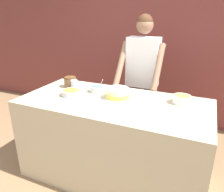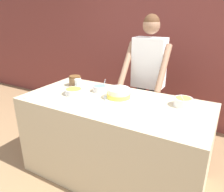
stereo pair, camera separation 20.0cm
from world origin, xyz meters
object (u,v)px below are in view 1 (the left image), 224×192
Objects in this scene: stoneware_jar at (70,82)px; person_baker at (142,70)px; cake at (118,94)px; frosting_bowl_olive at (182,99)px; drinking_glass at (74,85)px; ceramic_plate at (30,98)px; frosting_bowl_orange at (71,92)px; frosting_bowl_blue at (97,89)px.

person_baker is at bearing 41.01° from stoneware_jar.
frosting_bowl_olive reaches higher than cake.
drinking_glass reaches higher than ceramic_plate.
frosting_bowl_orange is 1.66× the size of drinking_glass.
frosting_bowl_orange is 1.30× the size of frosting_bowl_blue.
frosting_bowl_blue reaches higher than frosting_bowl_orange.
frosting_bowl_blue is at bearing 12.19° from drinking_glass.
cake is at bearing -93.65° from person_baker.
cake is 0.52m from frosting_bowl_orange.
cake is 2.57× the size of drinking_glass.
frosting_bowl_orange is at bearing -167.20° from frosting_bowl_olive.
frosting_bowl_orange is 0.31m from stoneware_jar.
person_baker is 0.75m from cake.
drinking_glass is at bearing 57.29° from ceramic_plate.
frosting_bowl_olive is 1.45× the size of drinking_glass.
person_baker is at bearing 134.02° from frosting_bowl_olive.
drinking_glass is 0.52m from ceramic_plate.
cake is at bearing -17.39° from frosting_bowl_blue.
drinking_glass is at bearing -175.51° from frosting_bowl_olive.
drinking_glass reaches higher than frosting_bowl_orange.
stoneware_jar is (-0.18, 0.25, 0.03)m from frosting_bowl_orange.
frosting_bowl_blue is at bearing 47.43° from frosting_bowl_orange.
frosting_bowl_orange is at bearing -132.57° from frosting_bowl_blue.
cake is 2.01× the size of frosting_bowl_blue.
ceramic_plate is at bearing -154.60° from cake.
cake is 0.57m from drinking_glass.
cake is 0.31m from frosting_bowl_blue.
cake is 2.14× the size of stoneware_jar.
person_baker reaches higher than cake.
frosting_bowl_olive is 1.21m from drinking_glass.
person_baker is 5.62× the size of cake.
ceramic_plate is 0.55m from stoneware_jar.
drinking_glass is 0.14m from stoneware_jar.
stoneware_jar is at bearing 170.13° from cake.
person_baker is 8.29× the size of ceramic_plate.
person_baker is 14.44× the size of drinking_glass.
person_baker reaches higher than drinking_glass.
frosting_bowl_blue is 0.38m from stoneware_jar.
frosting_bowl_orange is 0.95× the size of ceramic_plate.
drinking_glass is (-1.21, -0.09, 0.02)m from frosting_bowl_olive.
frosting_bowl_blue reaches higher than frosting_bowl_olive.
drinking_glass is at bearing 111.24° from frosting_bowl_orange.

